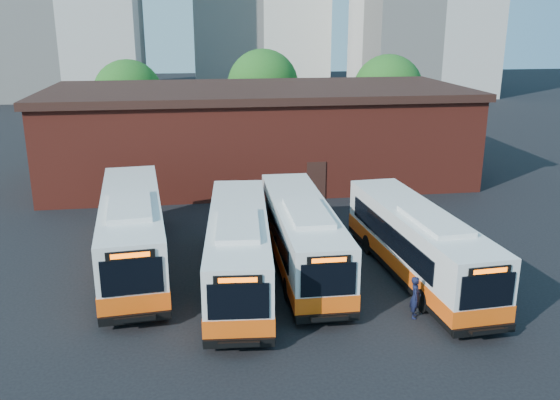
{
  "coord_description": "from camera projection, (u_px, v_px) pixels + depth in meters",
  "views": [
    {
      "loc": [
        -4.29,
        -21.08,
        10.78
      ],
      "look_at": [
        -0.54,
        5.19,
        2.73
      ],
      "focal_mm": 38.0,
      "sensor_mm": 36.0,
      "label": 1
    }
  ],
  "objects": [
    {
      "name": "transit_worker",
      "position": [
        415.0,
        297.0,
        22.24
      ],
      "size": [
        0.57,
        0.7,
        1.65
      ],
      "primitive_type": "imported",
      "rotation": [
        0.0,
        0.0,
        1.23
      ],
      "color": "black",
      "rests_on": "ground"
    },
    {
      "name": "bus_midwest",
      "position": [
        239.0,
        251.0,
        25.0
      ],
      "size": [
        3.32,
        11.96,
        3.22
      ],
      "rotation": [
        0.0,
        0.0,
        -0.08
      ],
      "color": "white",
      "rests_on": "ground"
    },
    {
      "name": "depot_building",
      "position": [
        258.0,
        132.0,
        41.68
      ],
      "size": [
        28.6,
        12.6,
        6.4
      ],
      "color": "maroon",
      "rests_on": "ground"
    },
    {
      "name": "bus_west",
      "position": [
        133.0,
        233.0,
        26.78
      ],
      "size": [
        3.75,
        12.78,
        3.44
      ],
      "rotation": [
        0.0,
        0.0,
        0.09
      ],
      "color": "white",
      "rests_on": "ground"
    },
    {
      "name": "ground",
      "position": [
        312.0,
        302.0,
        23.68
      ],
      "size": [
        220.0,
        220.0,
        0.0
      ],
      "primitive_type": "plane",
      "color": "black"
    },
    {
      "name": "tree_east",
      "position": [
        388.0,
        89.0,
        53.41
      ],
      "size": [
        6.24,
        6.24,
        7.96
      ],
      "color": "#382314",
      "rests_on": "ground"
    },
    {
      "name": "tree_mid",
      "position": [
        263.0,
        85.0,
        54.69
      ],
      "size": [
        6.56,
        6.56,
        8.36
      ],
      "color": "#382314",
      "rests_on": "ground"
    },
    {
      "name": "tree_west",
      "position": [
        128.0,
        95.0,
        51.29
      ],
      "size": [
        6.0,
        6.0,
        7.65
      ],
      "color": "#382314",
      "rests_on": "ground"
    },
    {
      "name": "bus_east",
      "position": [
        417.0,
        246.0,
        25.61
      ],
      "size": [
        3.18,
        11.73,
        3.16
      ],
      "rotation": [
        0.0,
        0.0,
        0.07
      ],
      "color": "white",
      "rests_on": "ground"
    },
    {
      "name": "bus_mideast",
      "position": [
        302.0,
        238.0,
        26.58
      ],
      "size": [
        2.53,
        11.69,
        3.17
      ],
      "rotation": [
        0.0,
        0.0,
        -0.01
      ],
      "color": "white",
      "rests_on": "ground"
    }
  ]
}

